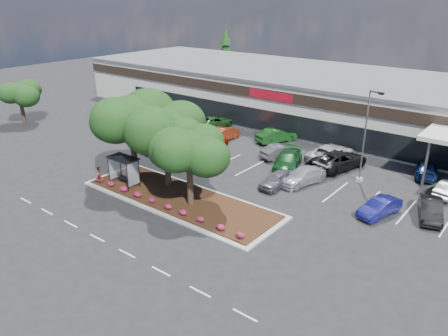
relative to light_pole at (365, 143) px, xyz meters
The scene contains 28 objects.
ground 19.17m from the light_pole, 116.35° to the right, with size 160.00×160.00×0.00m, color black.
retail_store 18.97m from the light_pole, 115.90° to the left, with size 80.40×25.20×6.25m.
landscape_island 16.89m from the light_pole, 128.84° to the right, with size 18.00×6.00×0.26m.
lane_markings 11.28m from the light_pole, 142.86° to the right, with size 33.12×20.06×0.01m.
shrub_row 18.46m from the light_pole, 124.68° to the right, with size 17.00×0.80×0.50m, color maroon, non-canonical shape.
bus_shelter 21.13m from the light_pole, 138.74° to the right, with size 2.75×1.55×2.59m.
island_tree_west 20.49m from the light_pole, 142.93° to the right, with size 7.20×7.20×7.89m, color #133310, non-canonical shape.
island_tree_mid 17.34m from the light_pole, 137.79° to the right, with size 6.60×6.60×7.32m, color #133310, non-canonical shape.
island_tree_east 15.85m from the light_pole, 123.93° to the right, with size 5.80×5.80×6.50m, color #133310, non-canonical shape.
tree_west_far 43.27m from the light_pole, 168.19° to the right, with size 4.80×4.80×5.61m, color #133310, non-canonical shape.
conifer_north_west 48.18m from the light_pole, 142.76° to the left, with size 4.40×4.40×10.00m, color #133310.
person_waiting 23.64m from the light_pole, 140.12° to the right, with size 0.56×0.37×1.53m, color #594C47.
light_pole is the anchor object (origin of this frame).
car_0 21.08m from the light_pole, 166.00° to the right, with size 1.87×4.64×1.58m, color #784308.
car_1 18.88m from the light_pole, behind, with size 1.89×4.71×1.60m, color #505157.
car_2 17.07m from the light_pole, behind, with size 2.71×5.87×1.63m, color #8F1000.
car_3 7.64m from the light_pole, behind, with size 2.25×5.53×1.61m, color #13431B.
car_4 6.14m from the light_pole, 138.97° to the right, with size 1.98×4.88×1.42m, color #9C9EA7.
car_5 8.36m from the light_pole, 134.52° to the right, with size 1.63×4.04×1.38m, color #5B5A62.
car_6 7.02m from the light_pole, 55.34° to the right, with size 1.43×4.09×1.35m, color navy.
car_7 8.12m from the light_pole, 25.67° to the right, with size 1.55×4.43×1.46m, color black.
car_9 22.38m from the light_pole, 165.59° to the left, with size 2.33×5.05×1.40m, color #1F4D1D.
car_10 17.63m from the light_pole, behind, with size 1.72×4.93×1.62m, color maroon.
car_11 13.44m from the light_pole, 157.52° to the left, with size 1.68×4.82×1.59m, color #164718.
car_12 9.55m from the light_pole, behind, with size 1.55×4.46×1.47m, color #514F56.
car_13 6.30m from the light_pole, 144.01° to the left, with size 2.81×6.09×1.69m, color #B2B2B2.
car_14 4.61m from the light_pole, 146.59° to the left, with size 2.84×6.16×1.71m, color black.
car_15 7.36m from the light_pole, 49.91° to the left, with size 1.88×4.64×1.35m, color navy.
Camera 1 is at (21.09, -19.39, 16.06)m, focal length 35.00 mm.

